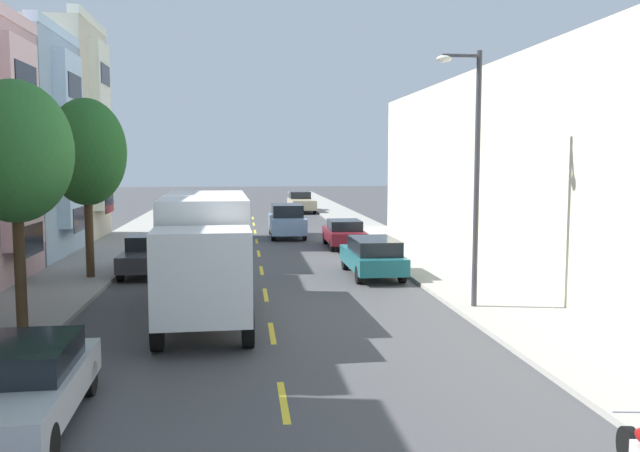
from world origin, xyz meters
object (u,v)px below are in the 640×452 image
(street_tree_second, at_px, (15,152))
(moving_sky_sedan, at_px, (287,220))
(street_tree_third, at_px, (87,153))
(delivery_box_truck, at_px, (205,249))
(street_lamp, at_px, (472,162))
(parked_wagon_teal, at_px, (373,256))
(parked_sedan_silver, at_px, (21,385))
(parked_sedan_burgundy, at_px, (344,233))
(parked_sedan_orange, at_px, (181,224))
(parked_hatchback_charcoal, at_px, (147,255))
(parked_wagon_red, at_px, (198,206))
(parked_pickup_champagne, at_px, (301,203))

(street_tree_second, bearing_deg, moving_sky_sedan, 68.67)
(street_tree_third, xyz_separation_m, delivery_box_truck, (4.59, -6.33, -2.80))
(street_tree_third, bearing_deg, street_lamp, -27.79)
(street_tree_second, bearing_deg, parked_wagon_teal, 35.18)
(parked_sedan_silver, xyz_separation_m, parked_sedan_burgundy, (8.83, 22.52, 0.00))
(street_lamp, relative_size, parked_sedan_silver, 1.64)
(street_tree_second, relative_size, parked_wagon_teal, 1.35)
(parked_sedan_orange, xyz_separation_m, parked_wagon_teal, (8.59, -14.76, 0.05))
(parked_sedan_silver, relative_size, moving_sky_sedan, 0.95)
(parked_wagon_teal, bearing_deg, parked_sedan_orange, 120.18)
(street_tree_second, height_order, parked_sedan_orange, street_tree_second)
(street_tree_third, bearing_deg, parked_sedan_silver, -82.02)
(parked_sedan_silver, bearing_deg, parked_hatchback_charcoal, 90.28)
(parked_hatchback_charcoal, bearing_deg, street_tree_third, -148.83)
(street_lamp, distance_m, delivery_box_truck, 8.16)
(parked_wagon_teal, bearing_deg, moving_sky_sedan, 100.23)
(parked_wagon_red, bearing_deg, parked_sedan_burgundy, -67.26)
(parked_sedan_orange, relative_size, moving_sky_sedan, 0.94)
(parked_sedan_burgundy, height_order, moving_sky_sedan, moving_sky_sedan)
(parked_sedan_orange, relative_size, parked_wagon_teal, 0.95)
(street_lamp, relative_size, parked_sedan_burgundy, 1.65)
(street_tree_third, bearing_deg, parked_wagon_red, 86.02)
(street_tree_third, relative_size, parked_wagon_red, 1.40)
(parked_pickup_champagne, relative_size, parked_sedan_orange, 1.19)
(parked_sedan_silver, bearing_deg, street_tree_third, 97.98)
(parked_hatchback_charcoal, xyz_separation_m, parked_sedan_orange, (0.14, 13.30, -0.01))
(parked_pickup_champagne, xyz_separation_m, parked_sedan_silver, (-8.66, -46.15, -0.08))
(street_lamp, relative_size, delivery_box_truck, 0.91)
(street_tree_second, relative_size, parked_sedan_orange, 1.41)
(parked_pickup_champagne, height_order, parked_sedan_burgundy, parked_pickup_champagne)
(street_lamp, xyz_separation_m, parked_wagon_teal, (-1.72, 6.20, -3.63))
(parked_hatchback_charcoal, height_order, parked_sedan_orange, parked_hatchback_charcoal)
(parked_hatchback_charcoal, distance_m, moving_sky_sedan, 13.58)
(parked_sedan_burgundy, relative_size, parked_wagon_red, 0.96)
(delivery_box_truck, bearing_deg, parked_hatchback_charcoal, 109.67)
(street_lamp, height_order, parked_pickup_champagne, street_lamp)
(street_tree_third, xyz_separation_m, parked_sedan_silver, (1.99, -14.18, -4.00))
(parked_hatchback_charcoal, bearing_deg, parked_sedan_orange, 89.41)
(street_tree_second, relative_size, moving_sky_sedan, 1.32)
(street_tree_third, distance_m, parked_wagon_red, 29.64)
(parked_sedan_silver, xyz_separation_m, parked_wagon_teal, (8.65, 13.86, 0.05))
(street_tree_third, distance_m, parked_sedan_burgundy, 14.24)
(street_lamp, xyz_separation_m, parked_sedan_burgundy, (-1.54, 14.86, -3.68))
(parked_hatchback_charcoal, bearing_deg, parked_wagon_teal, -9.56)
(street_tree_second, distance_m, street_lamp, 12.43)
(street_tree_second, height_order, parked_wagon_teal, street_tree_second)
(parked_sedan_burgundy, height_order, parked_wagon_teal, parked_wagon_teal)
(parked_hatchback_charcoal, relative_size, parked_wagon_teal, 0.85)
(street_tree_second, relative_size, street_tree_third, 0.96)
(street_lamp, bearing_deg, street_tree_third, 152.21)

